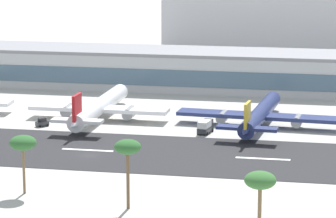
# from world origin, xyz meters

# --- Properties ---
(ground_plane) EXTENTS (1400.00, 1400.00, 0.00)m
(ground_plane) POSITION_xyz_m (0.00, 0.00, 0.00)
(ground_plane) COLOR #B2AFA8
(runway_strip) EXTENTS (800.00, 33.96, 0.08)m
(runway_strip) POSITION_xyz_m (0.00, 4.29, 0.04)
(runway_strip) COLOR #262628
(runway_strip) RESTS_ON ground_plane
(runway_centreline_dash_4) EXTENTS (12.00, 1.20, 0.01)m
(runway_centreline_dash_4) POSITION_xyz_m (-1.34, 4.29, 0.09)
(runway_centreline_dash_4) COLOR white
(runway_centreline_dash_4) RESTS_ON runway_strip
(runway_centreline_dash_5) EXTENTS (12.00, 1.20, 0.01)m
(runway_centreline_dash_5) POSITION_xyz_m (38.47, 4.29, 0.09)
(runway_centreline_dash_5) COLOR white
(runway_centreline_dash_5) RESTS_ON runway_strip
(terminal_building) EXTENTS (193.90, 22.40, 12.03)m
(terminal_building) POSITION_xyz_m (13.42, 85.54, 6.02)
(terminal_building) COLOR #B7BABC
(terminal_building) RESTS_ON ground_plane
(distant_hotel_block) EXTENTS (119.36, 26.44, 39.50)m
(distant_hotel_block) POSITION_xyz_m (42.55, 179.17, 19.75)
(distant_hotel_block) COLOR #BCBCC1
(distant_hotel_block) RESTS_ON ground_plane
(airliner_red_tail_gate_1) EXTENTS (36.94, 49.35, 10.30)m
(airliner_red_tail_gate_1) POSITION_xyz_m (-7.47, 35.32, 3.29)
(airliner_red_tail_gate_1) COLOR white
(airliner_red_tail_gate_1) RESTS_ON ground_plane
(airliner_gold_tail_gate_2) EXTENTS (42.73, 46.54, 9.71)m
(airliner_gold_tail_gate_2) POSITION_xyz_m (34.71, 35.09, 3.09)
(airliner_gold_tail_gate_2) COLOR navy
(airliner_gold_tail_gate_2) RESTS_ON ground_plane
(service_box_truck_0) EXTENTS (3.49, 6.31, 3.25)m
(service_box_truck_0) POSITION_xyz_m (22.35, 26.10, 1.79)
(service_box_truck_0) COLOR #2D3338
(service_box_truck_0) RESTS_ON ground_plane
(service_baggage_tug_1) EXTENTS (3.32, 3.45, 2.20)m
(service_baggage_tug_1) POSITION_xyz_m (-19.46, 25.65, 1.05)
(service_baggage_tug_1) COLOR #2D3338
(service_baggage_tug_1) RESTS_ON ground_plane
(palm_tree_0) EXTENTS (5.16, 5.16, 11.38)m
(palm_tree_0) POSITION_xyz_m (-3.95, -30.05, 9.80)
(palm_tree_0) COLOR brown
(palm_tree_0) RESTS_ON ground_plane
(palm_tree_1) EXTENTS (4.96, 4.96, 13.41)m
(palm_tree_1) POSITION_xyz_m (43.09, -53.85, 11.68)
(palm_tree_1) COLOR brown
(palm_tree_1) RESTS_ON ground_plane
(palm_tree_3) EXTENTS (4.84, 4.84, 12.87)m
(palm_tree_3) POSITION_xyz_m (17.72, -35.40, 11.20)
(palm_tree_3) COLOR brown
(palm_tree_3) RESTS_ON ground_plane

